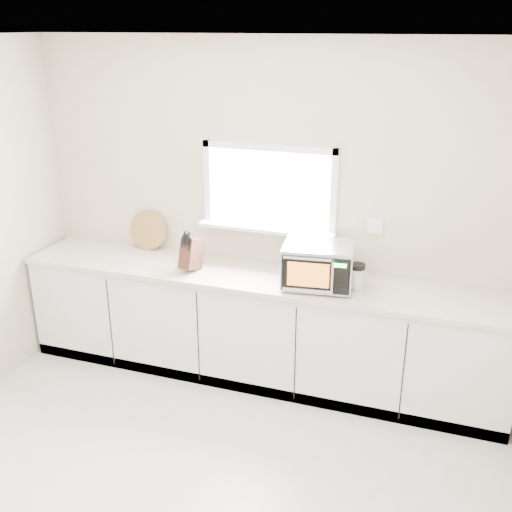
% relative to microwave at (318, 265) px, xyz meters
% --- Properties ---
extents(back_wall, '(4.00, 0.17, 2.70)m').
position_rel_microwave_xyz_m(back_wall, '(-0.50, 0.36, 0.27)').
color(back_wall, beige).
rests_on(back_wall, ground).
extents(cabinets, '(3.92, 0.60, 0.88)m').
position_rel_microwave_xyz_m(cabinets, '(-0.50, 0.07, -0.65)').
color(cabinets, silver).
rests_on(cabinets, ground).
extents(countertop, '(3.92, 0.64, 0.04)m').
position_rel_microwave_xyz_m(countertop, '(-0.50, 0.06, -0.19)').
color(countertop, beige).
rests_on(countertop, cabinets).
extents(microwave, '(0.56, 0.46, 0.33)m').
position_rel_microwave_xyz_m(microwave, '(0.00, 0.00, 0.00)').
color(microwave, black).
rests_on(microwave, countertop).
extents(knife_block, '(0.16, 0.25, 0.34)m').
position_rel_microwave_xyz_m(knife_block, '(-1.03, -0.02, -0.03)').
color(knife_block, '#422417').
rests_on(knife_block, countertop).
extents(cutting_board, '(0.34, 0.08, 0.34)m').
position_rel_microwave_xyz_m(cutting_board, '(-1.59, 0.31, -0.00)').
color(cutting_board, olive).
rests_on(cutting_board, countertop).
extents(coffee_grinder, '(0.13, 0.13, 0.21)m').
position_rel_microwave_xyz_m(coffee_grinder, '(0.29, 0.03, -0.07)').
color(coffee_grinder, silver).
rests_on(coffee_grinder, countertop).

